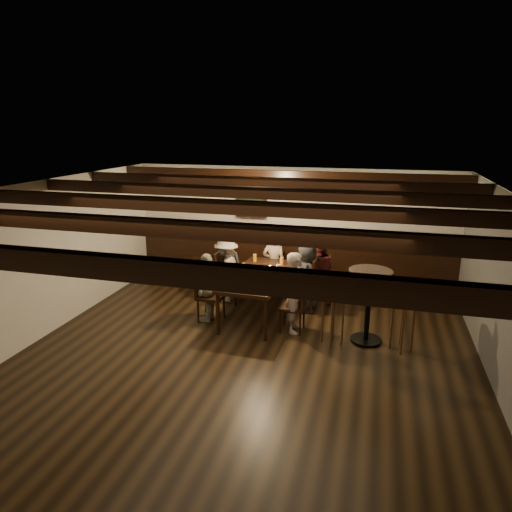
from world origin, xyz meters
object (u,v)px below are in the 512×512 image
(person_bench_right, at_px, (319,270))
(bar_stool_right, at_px, (403,323))
(person_right_near, at_px, (307,277))
(person_right_far, at_px, (296,293))
(high_top_table, at_px, (369,295))
(chair_right_near, at_px, (304,294))
(person_left_near, at_px, (227,270))
(person_left_far, at_px, (208,287))
(bar_stool_left, at_px, (333,317))
(chair_left_near, at_px, (228,286))
(chair_right_far, at_px, (293,315))
(person_bench_left, at_px, (227,264))
(dining_table, at_px, (258,278))
(person_bench_centre, at_px, (274,264))
(chair_left_far, at_px, (210,305))

(person_bench_right, xyz_separation_m, bar_stool_right, (1.43, -1.59, -0.19))
(person_bench_right, relative_size, person_right_near, 0.99)
(person_right_far, height_order, high_top_table, person_right_far)
(chair_right_near, distance_m, person_bench_right, 0.58)
(person_left_near, xyz_separation_m, person_left_far, (-0.03, -0.90, -0.03))
(person_left_far, relative_size, high_top_table, 1.03)
(high_top_table, relative_size, bar_stool_left, 0.99)
(bar_stool_left, bearing_deg, person_right_far, 143.42)
(chair_left_near, distance_m, bar_stool_left, 2.41)
(chair_right_far, bearing_deg, high_top_table, -92.67)
(person_bench_left, xyz_separation_m, bar_stool_right, (3.23, -1.64, -0.16))
(dining_table, xyz_separation_m, high_top_table, (1.85, -0.56, 0.07))
(dining_table, xyz_separation_m, person_left_near, (-0.74, 0.47, -0.07))
(person_bench_left, relative_size, bar_stool_right, 1.01)
(person_bench_left, xyz_separation_m, person_left_far, (0.11, -1.35, -0.00))
(chair_left_near, xyz_separation_m, person_bench_left, (-0.17, 0.45, 0.30))
(bar_stool_right, bearing_deg, person_right_near, 135.71)
(chair_right_near, xyz_separation_m, bar_stool_right, (1.62, -1.14, 0.13))
(person_right_far, bearing_deg, person_right_near, 0.00)
(high_top_table, bearing_deg, person_right_near, 137.91)
(dining_table, distance_m, high_top_table, 1.94)
(person_bench_right, xyz_separation_m, bar_stool_left, (0.43, -1.64, -0.19))
(person_bench_right, bearing_deg, person_bench_centre, -9.46)
(chair_right_far, distance_m, person_left_far, 1.50)
(person_left_far, bearing_deg, dining_table, 120.96)
(chair_left_far, xyz_separation_m, bar_stool_left, (2.09, -0.33, 0.16))
(chair_left_far, xyz_separation_m, person_bench_centre, (0.76, 1.48, 0.34))
(person_bench_left, xyz_separation_m, person_bench_right, (1.80, -0.05, 0.03))
(chair_left_near, height_order, person_left_near, person_left_near)
(person_left_far, height_order, person_right_far, person_right_far)
(person_bench_right, bearing_deg, chair_left_far, 39.82)
(person_left_near, bearing_deg, chair_left_near, 90.00)
(bar_stool_left, bearing_deg, person_bench_right, 93.40)
(chair_right_far, xyz_separation_m, person_left_far, (-1.47, 0.04, 0.33))
(person_bench_right, bearing_deg, dining_table, 45.00)
(person_bench_left, distance_m, person_right_near, 1.71)
(person_bench_left, height_order, person_right_far, person_right_far)
(person_bench_right, distance_m, bar_stool_right, 2.14)
(person_right_near, bearing_deg, person_bench_left, 74.74)
(person_left_near, xyz_separation_m, bar_stool_left, (2.09, -1.23, -0.18))
(high_top_table, distance_m, bar_stool_right, 0.61)
(person_left_far, bearing_deg, high_top_table, 88.83)
(chair_left_far, relative_size, bar_stool_right, 0.78)
(chair_left_far, distance_m, person_left_far, 0.31)
(chair_left_near, height_order, person_left_far, person_left_far)
(chair_right_far, distance_m, person_bench_left, 2.13)
(chair_left_far, distance_m, person_right_far, 1.52)
(person_bench_centre, height_order, bar_stool_right, person_bench_centre)
(person_right_far, bearing_deg, bar_stool_left, -113.67)
(chair_right_far, height_order, bar_stool_right, bar_stool_right)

